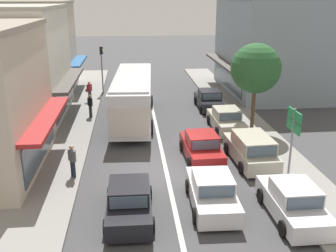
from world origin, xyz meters
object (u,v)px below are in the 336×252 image
object	(u,v)px
city_bus	(133,94)
street_tree_right	(256,69)
parked_sedan_kerb_front	(293,202)
pedestrian_with_handbag_near	(89,90)
parked_sedan_kerb_rear	(209,100)
pedestrian_browsing_midblock	(90,104)
traffic_light_downstreet	(102,62)
sedan_queue_far_back	(201,147)
pedestrian_far_walker	(72,159)
sedan_adjacent_lane_lead	(129,201)
parked_wagon_kerb_second	(251,149)
directional_road_sign	(293,128)
sedan_queue_gap_filler	(212,192)
parked_sedan_kerb_third	(226,120)

from	to	relation	value
city_bus	street_tree_right	size ratio (longest dim) A/B	1.93
parked_sedan_kerb_front	pedestrian_with_handbag_near	size ratio (longest dim) A/B	2.58
parked_sedan_kerb_rear	pedestrian_browsing_midblock	xyz separation A→B (m)	(-9.00, -1.94, 0.40)
traffic_light_downstreet	parked_sedan_kerb_rear	bearing A→B (deg)	-34.08
parked_sedan_kerb_rear	pedestrian_with_handbag_near	xyz separation A→B (m)	(-9.47, 2.61, 0.40)
traffic_light_downstreet	pedestrian_browsing_midblock	xyz separation A→B (m)	(-0.44, -7.74, -1.79)
sedan_queue_far_back	street_tree_right	world-z (taller)	street_tree_right
pedestrian_far_walker	sedan_adjacent_lane_lead	bearing A→B (deg)	-53.28
parked_wagon_kerb_second	pedestrian_browsing_midblock	xyz separation A→B (m)	(-9.11, 8.72, 0.32)
parked_sedan_kerb_front	parked_sedan_kerb_rear	world-z (taller)	same
pedestrian_far_walker	parked_wagon_kerb_second	bearing A→B (deg)	7.22
pedestrian_browsing_midblock	pedestrian_with_handbag_near	bearing A→B (deg)	95.87
parked_sedan_kerb_rear	directional_road_sign	distance (m)	13.20
sedan_adjacent_lane_lead	sedan_queue_far_back	bearing A→B (deg)	54.52
parked_sedan_kerb_rear	sedan_queue_gap_filler	bearing A→B (deg)	-100.85
street_tree_right	pedestrian_far_walker	size ratio (longest dim) A/B	3.49
traffic_light_downstreet	parked_sedan_kerb_third	bearing A→B (deg)	-51.88
sedan_queue_gap_filler	pedestrian_with_handbag_near	bearing A→B (deg)	110.64
parked_sedan_kerb_front	pedestrian_with_handbag_near	world-z (taller)	pedestrian_with_handbag_near
street_tree_right	pedestrian_with_handbag_near	xyz separation A→B (m)	(-11.14, 8.37, -3.05)
city_bus	sedan_queue_gap_filler	world-z (taller)	city_bus
pedestrian_with_handbag_near	pedestrian_far_walker	bearing A→B (deg)	-88.01
parked_sedan_kerb_rear	pedestrian_browsing_midblock	bearing A→B (deg)	-167.83
sedan_queue_gap_filler	traffic_light_downstreet	bearing A→B (deg)	105.38
city_bus	parked_sedan_kerb_front	world-z (taller)	city_bus
sedan_queue_gap_filler	parked_sedan_kerb_front	xyz separation A→B (m)	(3.02, -1.17, 0.00)
sedan_queue_far_back	sedan_adjacent_lane_lead	world-z (taller)	same
sedan_queue_far_back	city_bus	bearing A→B (deg)	115.93
sedan_queue_far_back	pedestrian_with_handbag_near	bearing A→B (deg)	119.48
pedestrian_browsing_midblock	sedan_queue_gap_filler	bearing A→B (deg)	-64.71
parked_sedan_kerb_front	parked_wagon_kerb_second	size ratio (longest dim) A/B	0.92
directional_road_sign	street_tree_right	world-z (taller)	street_tree_right
parked_sedan_kerb_front	pedestrian_far_walker	world-z (taller)	pedestrian_far_walker
directional_road_sign	traffic_light_downstreet	bearing A→B (deg)	117.57
sedan_queue_gap_filler	pedestrian_browsing_midblock	xyz separation A→B (m)	(-6.14, 13.00, 0.40)
pedestrian_far_walker	sedan_queue_far_back	bearing A→B (deg)	16.22
parked_sedan_kerb_front	parked_sedan_kerb_third	distance (m)	10.88
city_bus	pedestrian_with_handbag_near	xyz separation A→B (m)	(-3.52, 5.20, -0.81)
city_bus	parked_sedan_kerb_front	distance (m)	14.88
sedan_adjacent_lane_lead	parked_wagon_kerb_second	size ratio (longest dim) A/B	0.93
city_bus	sedan_queue_far_back	bearing A→B (deg)	-64.07
sedan_adjacent_lane_lead	street_tree_right	bearing A→B (deg)	50.33
directional_road_sign	sedan_queue_gap_filler	bearing A→B (deg)	-154.58
street_tree_right	parked_sedan_kerb_front	bearing A→B (deg)	-98.32
city_bus	street_tree_right	xyz separation A→B (m)	(7.63, -3.17, 2.24)
parked_sedan_kerb_front	pedestrian_browsing_midblock	world-z (taller)	pedestrian_browsing_midblock
sedan_adjacent_lane_lead	pedestrian_browsing_midblock	distance (m)	13.71
parked_wagon_kerb_second	pedestrian_far_walker	xyz separation A→B (m)	(-9.08, -1.15, 0.32)
sedan_adjacent_lane_lead	street_tree_right	size ratio (longest dim) A/B	0.74
traffic_light_downstreet	pedestrian_far_walker	bearing A→B (deg)	-91.32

